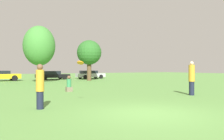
{
  "coord_description": "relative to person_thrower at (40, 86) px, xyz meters",
  "views": [
    {
      "loc": [
        -5.13,
        -5.89,
        1.55
      ],
      "look_at": [
        1.28,
        4.55,
        1.45
      ],
      "focal_mm": 36.24,
      "sensor_mm": 36.0,
      "label": 1
    }
  ],
  "objects": [
    {
      "name": "tree_2",
      "position": [
        10.21,
        16.9,
        2.6
      ],
      "size": [
        3.07,
        3.07,
        5.06
      ],
      "color": "brown",
      "rests_on": "ground"
    },
    {
      "name": "parked_car_silver",
      "position": [
        12.7,
        21.75,
        -0.25
      ],
      "size": [
        4.25,
        2.03,
        1.2
      ],
      "rotation": [
        0.0,
        0.0,
        0.03
      ],
      "color": "#B2B2B7",
      "rests_on": "ground"
    },
    {
      "name": "person_thrower",
      "position": [
        0.0,
        0.0,
        0.0
      ],
      "size": [
        0.31,
        0.31,
        1.71
      ],
      "rotation": [
        0.0,
        0.0,
        -0.01
      ],
      "color": "#191E33",
      "rests_on": "ground"
    },
    {
      "name": "tree_1",
      "position": [
        3.92,
        16.22,
        3.1
      ],
      "size": [
        3.38,
        3.38,
        6.14
      ],
      "color": "brown",
      "rests_on": "ground"
    },
    {
      "name": "parked_car_black",
      "position": [
        7.07,
        22.11,
        -0.26
      ],
      "size": [
        4.48,
        2.02,
        1.17
      ],
      "rotation": [
        0.0,
        0.0,
        0.03
      ],
      "color": "black",
      "rests_on": "ground"
    },
    {
      "name": "parked_car_yellow",
      "position": [
        0.75,
        21.58,
        -0.2
      ],
      "size": [
        4.07,
        2.1,
        1.25
      ],
      "rotation": [
        0.0,
        0.0,
        0.03
      ],
      "color": "gold",
      "rests_on": "ground"
    },
    {
      "name": "person_catcher",
      "position": [
        8.54,
        -0.05,
        0.11
      ],
      "size": [
        0.35,
        0.35,
        1.95
      ],
      "rotation": [
        0.0,
        0.0,
        3.14
      ],
      "color": "#191E33",
      "rests_on": "ground"
    },
    {
      "name": "ground_plane",
      "position": [
        2.99,
        -2.81,
        -0.88
      ],
      "size": [
        120.0,
        120.0,
        0.0
      ],
      "primitive_type": "plane",
      "color": "#5B8E42"
    },
    {
      "name": "bystander_sitting",
      "position": [
        3.25,
        5.55,
        -0.42
      ],
      "size": [
        0.39,
        0.33,
        1.06
      ],
      "color": "#726651",
      "rests_on": "ground"
    },
    {
      "name": "frisbee",
      "position": [
        1.79,
        0.32,
        0.91
      ],
      "size": [
        0.32,
        0.29,
        0.22
      ],
      "color": "orange"
    }
  ]
}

